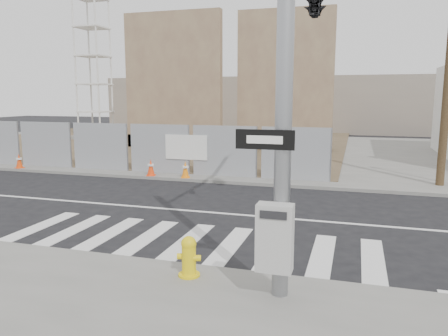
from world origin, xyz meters
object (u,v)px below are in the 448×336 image
(signal_pole, at_px, (307,20))
(fire_hydrant, at_px, (189,256))
(traffic_cone_c, at_px, (151,168))
(traffic_cone_b, at_px, (19,161))
(crane_tower, at_px, (91,14))
(traffic_cone_d, at_px, (185,169))

(signal_pole, relative_size, fire_hydrant, 9.63)
(signal_pole, distance_m, traffic_cone_c, 10.16)
(traffic_cone_c, bearing_deg, traffic_cone_b, 180.00)
(fire_hydrant, distance_m, traffic_cone_c, 10.13)
(traffic_cone_b, bearing_deg, fire_hydrant, -37.39)
(signal_pole, relative_size, traffic_cone_c, 10.48)
(fire_hydrant, height_order, traffic_cone_c, fire_hydrant)
(traffic_cone_c, bearing_deg, fire_hydrant, -59.97)
(crane_tower, bearing_deg, signal_pole, -47.43)
(signal_pole, distance_m, traffic_cone_d, 9.25)
(fire_hydrant, distance_m, traffic_cone_d, 9.48)
(signal_pole, bearing_deg, traffic_cone_c, 137.02)
(crane_tower, height_order, traffic_cone_c, crane_tower)
(crane_tower, bearing_deg, traffic_cone_c, -49.88)
(crane_tower, height_order, traffic_cone_b, crane_tower)
(fire_hydrant, relative_size, traffic_cone_b, 1.13)
(traffic_cone_c, bearing_deg, signal_pole, -42.98)
(traffic_cone_b, xyz_separation_m, traffic_cone_c, (6.40, 0.00, 0.01))
(traffic_cone_b, height_order, traffic_cone_d, traffic_cone_d)
(fire_hydrant, bearing_deg, traffic_cone_d, 93.91)
(crane_tower, bearing_deg, traffic_cone_d, -46.21)
(fire_hydrant, relative_size, traffic_cone_d, 1.11)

